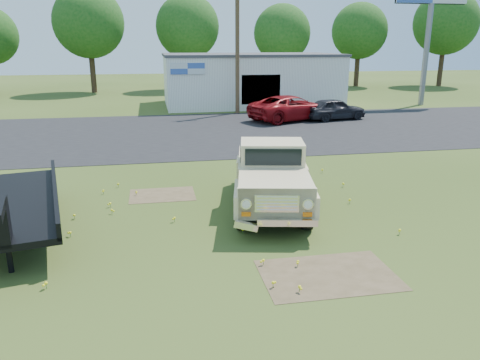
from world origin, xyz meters
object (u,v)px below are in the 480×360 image
vintage_pickup_truck (272,175)px  dark_sedan (334,109)px  red_pickup (292,108)px  flatbed_trailer (12,199)px

vintage_pickup_truck → dark_sedan: 18.25m
vintage_pickup_truck → red_pickup: bearing=82.7°
flatbed_trailer → red_pickup: flatbed_trailer is taller
flatbed_trailer → dark_sedan: size_ratio=1.63×
flatbed_trailer → red_pickup: size_ratio=1.17×
flatbed_trailer → red_pickup: (13.00, 17.07, -0.12)m
red_pickup → dark_sedan: bearing=-117.6°
red_pickup → dark_sedan: (2.90, -0.31, -0.10)m
red_pickup → dark_sedan: red_pickup is taller
flatbed_trailer → dark_sedan: flatbed_trailer is taller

